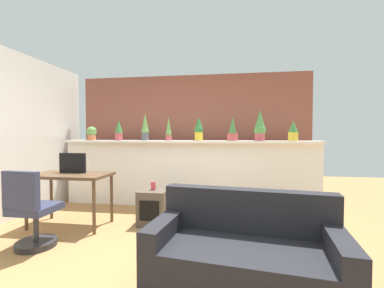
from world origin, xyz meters
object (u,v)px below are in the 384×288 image
Objects in this scene: office_chair at (32,215)px; vase_on_shelf at (153,186)px; potted_plant_7 at (293,131)px; potted_plant_3 at (169,130)px; tv_monitor at (73,163)px; potted_plant_2 at (145,128)px; desk at (70,180)px; potted_plant_4 at (199,129)px; potted_plant_6 at (260,126)px; potted_plant_1 at (119,130)px; side_cube_shelf at (153,207)px; couch at (245,256)px; potted_plant_5 at (233,131)px; potted_plant_0 at (92,133)px.

vase_on_shelf is at bearing 42.31° from office_chair.
potted_plant_3 is at bearing -179.52° from potted_plant_7.
tv_monitor reaches higher than office_chair.
desk is (-0.69, -1.23, -0.77)m from potted_plant_2.
potted_plant_6 reaches higher than potted_plant_4.
potted_plant_1 is 1.76m from side_cube_shelf.
potted_plant_4 is 1.21× the size of potted_plant_7.
desk is (-3.29, -1.18, -0.71)m from potted_plant_7.
potted_plant_2 is 1.20× the size of potted_plant_3.
office_chair reaches higher than desk.
vase_on_shelf is at bearing -44.32° from potted_plant_1.
potted_plant_6 is at bearing 23.49° from desk.
office_chair is 0.55× the size of couch.
potted_plant_5 reaches higher than vase_on_shelf.
side_cube_shelf is at bearing -90.09° from potted_plant_3.
potted_plant_5 is 0.77× the size of potted_plant_6.
office_chair reaches higher than vase_on_shelf.
desk is 2.69m from couch.
potted_plant_6 is 1.55× the size of potted_plant_7.
potted_plant_0 is at bearing 148.09° from vase_on_shelf.
potted_plant_1 is (0.55, -0.00, 0.06)m from potted_plant_0.
couch is (2.36, -0.42, -0.11)m from office_chair.
potted_plant_1 reaches higher than desk.
potted_plant_3 reaches higher than couch.
potted_plant_2 is at bearing 172.03° from potted_plant_3.
office_chair is 7.54× the size of vase_on_shelf.
potted_plant_5 is 3.37× the size of vase_on_shelf.
potted_plant_3 is at bearing -0.90° from potted_plant_0.
tv_monitor is 2.78m from couch.
couch is (1.25, -1.43, -0.28)m from vase_on_shelf.
vase_on_shelf is at bearing 131.00° from couch.
potted_plant_2 reaches higher than potted_plant_7.
potted_plant_3 reaches higher than potted_plant_5.
couch reaches higher than desk.
potted_plant_7 is (2.60, -0.05, -0.06)m from potted_plant_2.
tv_monitor is at bearing -171.32° from vase_on_shelf.
potted_plant_1 is 0.42× the size of office_chair.
potted_plant_0 is 2.64m from potted_plant_5.
couch is (0.70, -2.38, -1.12)m from potted_plant_4.
couch is (2.74, -2.36, -1.06)m from potted_plant_0.
desk is at bearing -156.51° from potted_plant_6.
potted_plant_1 is at bearing 132.92° from couch.
potted_plant_3 is 1.23m from vase_on_shelf.
side_cube_shelf is (-2.14, -0.94, -1.12)m from potted_plant_7.
potted_plant_2 reaches higher than tv_monitor.
potted_plant_0 is 1.51m from potted_plant_3.
potted_plant_1 is 0.89× the size of potted_plant_3.
desk is (-0.19, -1.18, -0.73)m from potted_plant_1.
potted_plant_4 is 0.60m from potted_plant_5.
potted_plant_6 is at bearing 0.11° from potted_plant_0.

